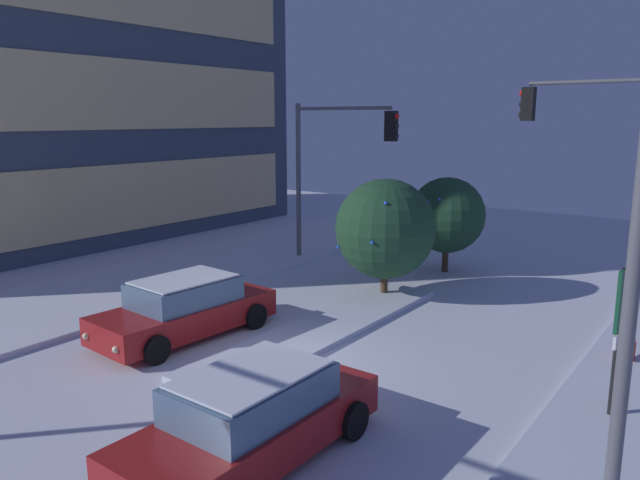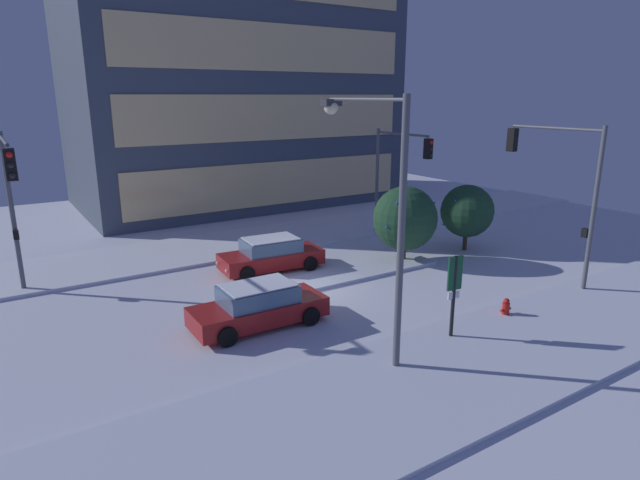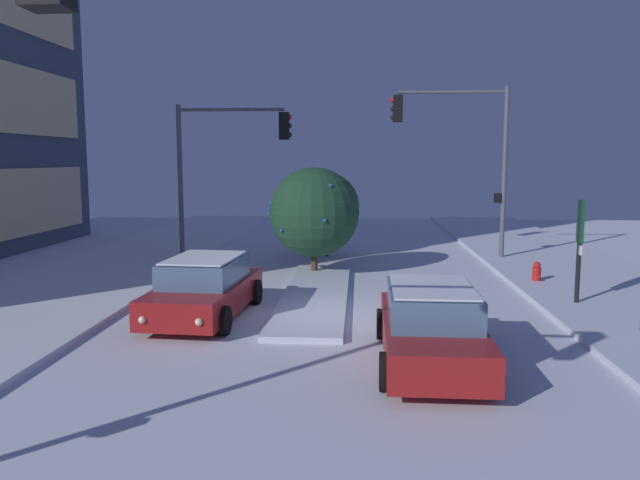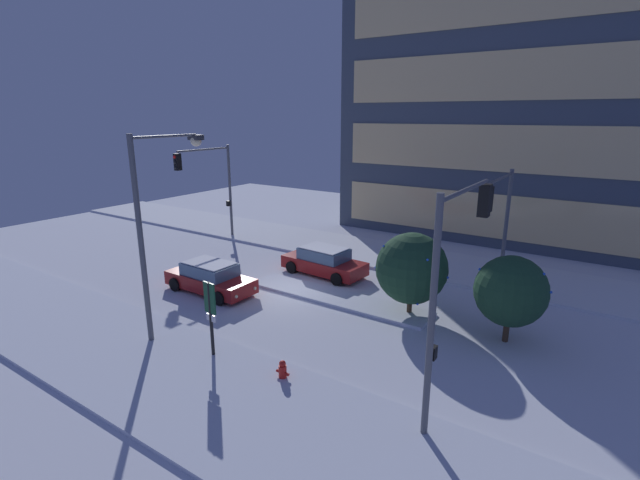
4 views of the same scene
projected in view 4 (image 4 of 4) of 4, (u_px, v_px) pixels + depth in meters
ground at (287, 292)px, 22.05m from camera, size 52.00×52.00×0.00m
curb_strip_near at (146, 362)px, 15.70m from camera, size 52.00×5.20×0.14m
curb_strip_far at (365, 251)px, 28.37m from camera, size 52.00×5.20×0.14m
median_strip at (336, 298)px, 21.19m from camera, size 9.00×1.80×0.14m
car_near at (210, 278)px, 21.91m from camera, size 4.74×2.06×1.49m
car_far at (324, 262)px, 24.34m from camera, size 4.77×2.30×1.49m
traffic_light_corner_near_right at (456, 261)px, 12.26m from camera, size 0.32×4.43×6.56m
traffic_light_corner_far_right at (499, 213)px, 19.95m from camera, size 0.32×4.33×5.88m
traffic_light_corner_far_left at (210, 177)px, 29.57m from camera, size 0.32×4.60×6.35m
street_lamp_arched at (159, 207)px, 16.62m from camera, size 0.63×3.37×7.68m
fire_hydrant at (283, 371)px, 14.61m from camera, size 0.48×0.26×0.73m
parking_info_sign at (210, 311)px, 15.63m from camera, size 0.55×0.12×2.82m
decorated_tree_median at (412, 268)px, 19.00m from camera, size 3.06×3.06×3.61m
decorated_tree_left_of_median at (511, 291)px, 16.76m from camera, size 2.69×2.65×3.35m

